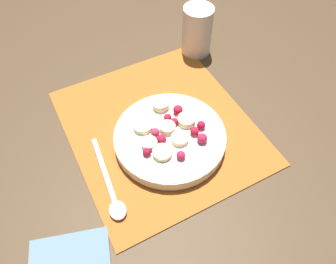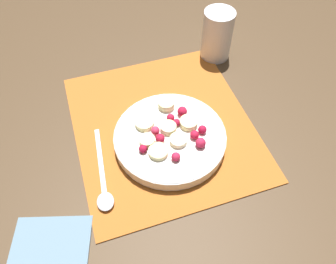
{
  "view_description": "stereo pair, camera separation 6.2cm",
  "coord_description": "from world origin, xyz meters",
  "px_view_note": "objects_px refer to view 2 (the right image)",
  "views": [
    {
      "loc": [
        -0.38,
        0.18,
        0.53
      ],
      "look_at": [
        -0.05,
        0.0,
        0.04
      ],
      "focal_mm": 35.0,
      "sensor_mm": 36.0,
      "label": 1
    },
    {
      "loc": [
        -0.4,
        0.12,
        0.53
      ],
      "look_at": [
        -0.05,
        0.0,
        0.04
      ],
      "focal_mm": 35.0,
      "sensor_mm": 36.0,
      "label": 2
    }
  ],
  "objects_px": {
    "spoon": "(103,185)",
    "napkin": "(49,253)",
    "drinking_glass": "(217,35)",
    "fruit_bowl": "(168,137)"
  },
  "relations": [
    {
      "from": "napkin",
      "to": "spoon",
      "type": "bearing_deg",
      "value": -50.08
    },
    {
      "from": "spoon",
      "to": "napkin",
      "type": "xyz_separation_m",
      "value": [
        -0.09,
        0.11,
        -0.01
      ]
    },
    {
      "from": "drinking_glass",
      "to": "napkin",
      "type": "bearing_deg",
      "value": 129.64
    },
    {
      "from": "spoon",
      "to": "napkin",
      "type": "distance_m",
      "value": 0.14
    },
    {
      "from": "spoon",
      "to": "napkin",
      "type": "height_order",
      "value": "spoon"
    },
    {
      "from": "fruit_bowl",
      "to": "napkin",
      "type": "bearing_deg",
      "value": 120.39
    },
    {
      "from": "drinking_glass",
      "to": "spoon",
      "type": "bearing_deg",
      "value": 129.55
    },
    {
      "from": "drinking_glass",
      "to": "napkin",
      "type": "relative_size",
      "value": 0.77
    },
    {
      "from": "fruit_bowl",
      "to": "drinking_glass",
      "type": "distance_m",
      "value": 0.3
    },
    {
      "from": "spoon",
      "to": "napkin",
      "type": "bearing_deg",
      "value": -44.73
    }
  ]
}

